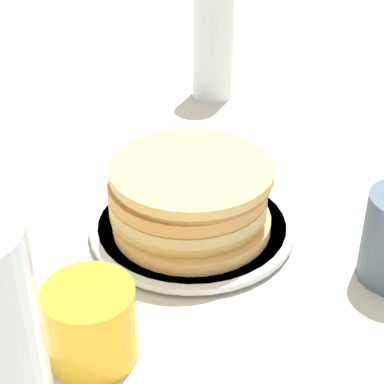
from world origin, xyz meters
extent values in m
plane|color=#BCB7AD|center=(0.00, 0.00, 0.00)|extent=(4.00, 4.00, 0.00)
cylinder|color=silver|center=(-0.03, 0.03, 0.01)|extent=(0.22, 0.22, 0.01)
cylinder|color=silver|center=(-0.03, 0.03, 0.01)|extent=(0.24, 0.24, 0.01)
cylinder|color=tan|center=(-0.02, 0.03, 0.02)|extent=(0.18, 0.18, 0.02)
cylinder|color=tan|center=(-0.03, 0.02, 0.03)|extent=(0.18, 0.18, 0.01)
cylinder|color=#D2B879|center=(-0.03, 0.02, 0.04)|extent=(0.18, 0.18, 0.01)
cylinder|color=tan|center=(-0.03, 0.02, 0.06)|extent=(0.18, 0.18, 0.02)
cylinder|color=#AE7B48|center=(-0.03, 0.03, 0.07)|extent=(0.18, 0.18, 0.01)
cylinder|color=#E2B96C|center=(-0.02, 0.03, 0.09)|extent=(0.18, 0.18, 0.01)
cylinder|color=yellow|center=(0.15, -0.09, 0.04)|extent=(0.08, 0.08, 0.08)
cylinder|color=silver|center=(-0.40, 0.12, 0.09)|extent=(0.07, 0.07, 0.17)
camera|label=1|loc=(0.57, -0.07, 0.44)|focal=60.00mm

